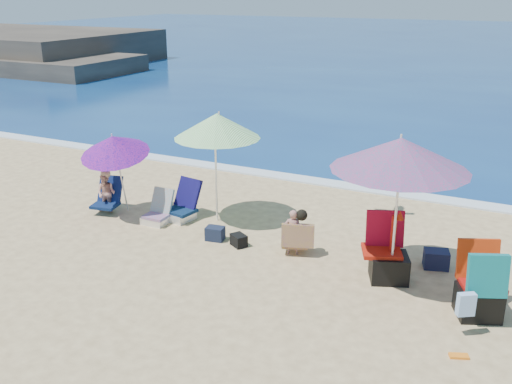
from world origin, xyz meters
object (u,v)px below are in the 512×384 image
at_px(chair_navy, 181,209).
at_px(chair_rainbow, 158,214).
at_px(camp_chair_left, 387,260).
at_px(person_left, 107,193).
at_px(umbrella_turquoise, 401,154).
at_px(umbrella_blue, 114,145).
at_px(camp_chair_right, 479,292).
at_px(umbrella_striped, 217,126).
at_px(person_center, 295,233).
at_px(furled_umbrella, 394,241).

height_order(chair_navy, chair_rainbow, chair_navy).
relative_size(camp_chair_left, person_left, 1.15).
distance_m(umbrella_turquoise, camp_chair_left, 1.80).
bearing_deg(umbrella_blue, camp_chair_right, -6.32).
bearing_deg(umbrella_striped, chair_rainbow, -148.67).
bearing_deg(umbrella_turquoise, camp_chair_right, -20.76).
relative_size(umbrella_striped, camp_chair_left, 2.10).
bearing_deg(umbrella_blue, chair_navy, 24.10).
bearing_deg(umbrella_striped, camp_chair_right, -16.83).
bearing_deg(chair_rainbow, person_center, -2.62).
bearing_deg(camp_chair_left, camp_chair_right, -22.01).
height_order(umbrella_turquoise, camp_chair_left, umbrella_turquoise).
xyz_separation_m(chair_rainbow, camp_chair_right, (6.18, -0.91, 0.22)).
bearing_deg(chair_navy, camp_chair_left, -9.18).
distance_m(umbrella_turquoise, furled_umbrella, 1.46).
xyz_separation_m(umbrella_turquoise, camp_chair_left, (-0.08, 0.07, -1.80)).
height_order(camp_chair_right, person_left, camp_chair_right).
relative_size(furled_umbrella, person_left, 1.30).
distance_m(umbrella_blue, chair_navy, 1.84).
bearing_deg(umbrella_blue, umbrella_striped, 21.93).
xyz_separation_m(umbrella_striped, chair_navy, (-0.75, -0.25, -1.75)).
bearing_deg(person_left, chair_rainbow, -1.06).
distance_m(umbrella_striped, camp_chair_left, 4.14).
distance_m(furled_umbrella, camp_chair_right, 1.53).
bearing_deg(chair_navy, person_center, -10.98).
height_order(umbrella_striped, person_center, umbrella_striped).
relative_size(umbrella_striped, chair_navy, 2.83).
distance_m(umbrella_blue, furled_umbrella, 5.73).
height_order(person_center, person_left, person_left).
bearing_deg(person_center, umbrella_blue, 179.87).
bearing_deg(chair_rainbow, umbrella_striped, 31.33).
height_order(chair_navy, camp_chair_left, camp_chair_left).
distance_m(furled_umbrella, camp_chair_left, 0.35).
xyz_separation_m(furled_umbrella, camp_chair_right, (1.38, -0.60, -0.27)).
xyz_separation_m(umbrella_blue, camp_chair_right, (7.05, -0.78, -1.14)).
xyz_separation_m(umbrella_striped, umbrella_blue, (-1.92, -0.77, -0.43)).
xyz_separation_m(umbrella_striped, camp_chair_left, (3.67, -0.96, -1.64)).
height_order(umbrella_blue, camp_chair_left, umbrella_blue).
bearing_deg(camp_chair_left, umbrella_turquoise, -40.72).
bearing_deg(chair_navy, camp_chair_right, -12.50).
distance_m(furled_umbrella, person_left, 6.10).
height_order(umbrella_blue, camp_chair_right, umbrella_blue).
distance_m(camp_chair_left, camp_chair_right, 1.57).
height_order(umbrella_striped, chair_navy, umbrella_striped).
bearing_deg(umbrella_blue, camp_chair_left, -1.97).
height_order(umbrella_striped, umbrella_blue, umbrella_striped).
relative_size(umbrella_striped, person_center, 2.69).
distance_m(umbrella_striped, umbrella_blue, 2.11).
distance_m(person_center, person_left, 4.34).
xyz_separation_m(umbrella_turquoise, umbrella_striped, (-3.75, 1.03, -0.16)).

